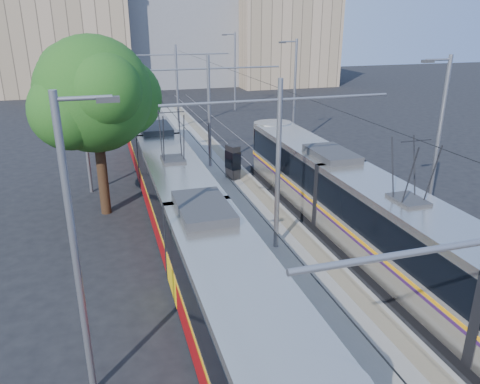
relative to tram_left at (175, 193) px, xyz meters
name	(u,v)px	position (x,y,z in m)	size (l,w,h in m)	color
ground	(379,384)	(3.60, -11.92, -1.71)	(160.00, 160.00, 0.00)	black
platform	(222,182)	(3.60, 5.08, -1.56)	(4.00, 50.00, 0.30)	gray
tactile_strip_left	(198,182)	(2.15, 5.08, -1.40)	(0.70, 50.00, 0.01)	gray
tactile_strip_right	(245,178)	(5.05, 5.08, -1.40)	(0.70, 50.00, 0.01)	gray
rails	(222,185)	(3.60, 5.08, -1.69)	(8.71, 70.00, 0.03)	gray
tram_left	(175,193)	(0.00, 0.00, 0.00)	(2.43, 31.52, 5.50)	black
tram_right	(403,237)	(7.20, -7.46, 0.15)	(2.43, 29.41, 5.50)	black
catenary	(235,119)	(3.60, 2.24, 2.82)	(9.20, 70.00, 7.00)	gray
street_lamps	(205,104)	(3.60, 9.08, 2.48)	(15.18, 38.22, 8.00)	gray
shelter	(233,161)	(4.33, 5.25, -0.34)	(0.80, 1.04, 2.04)	black
tree	(102,96)	(-2.83, 2.89, 4.22)	(6.03, 5.58, 8.76)	#382314
building_left	(65,37)	(-6.40, 48.08, 5.34)	(16.32, 12.24, 14.08)	tan
building_centre	(180,26)	(9.60, 52.08, 6.50)	(18.36, 14.28, 16.39)	gray
building_right	(283,41)	(23.60, 46.08, 4.56)	(14.28, 10.20, 12.51)	tan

